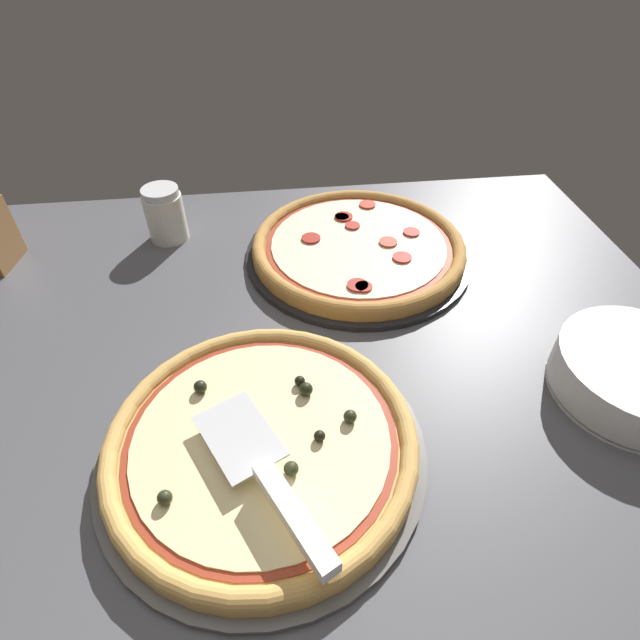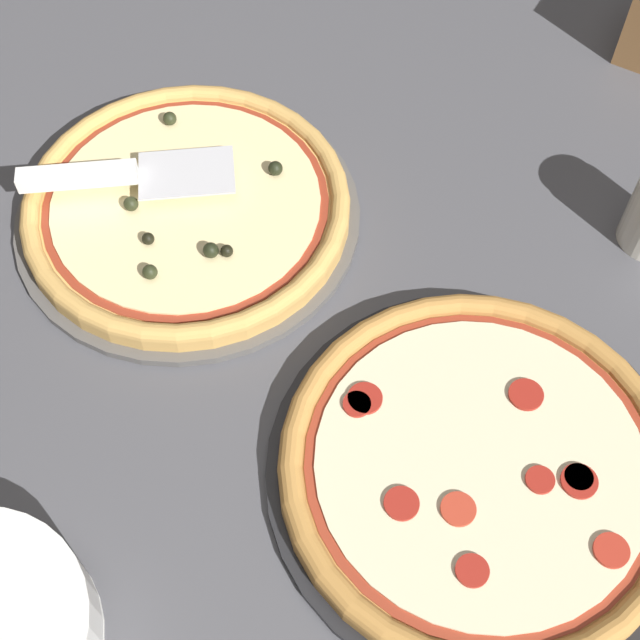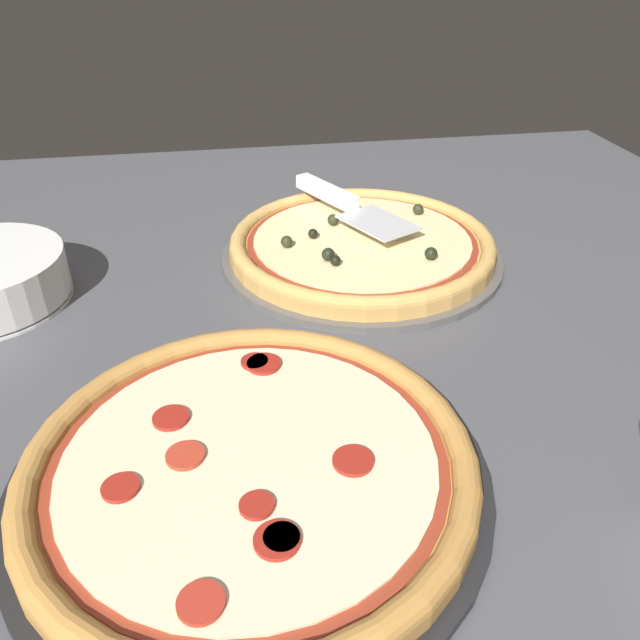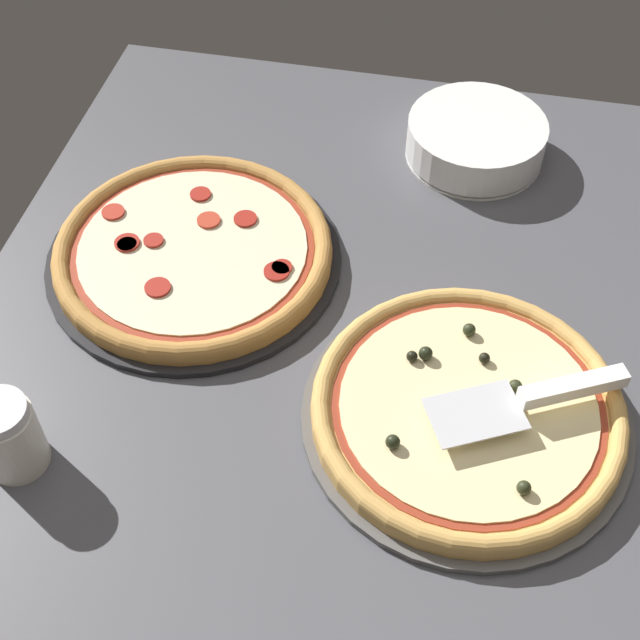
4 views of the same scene
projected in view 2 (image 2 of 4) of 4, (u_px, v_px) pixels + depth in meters
ground_plane at (235, 247)px, 103.96cm from camera, size 136.03×123.20×3.60cm
pizza_pan_front at (189, 216)px, 103.52cm from camera, size 39.96×39.96×1.00cm
pizza_front at (187, 205)px, 101.86cm from camera, size 37.56×37.56×3.97cm
pizza_pan_back at (478, 473)px, 86.27cm from camera, size 41.23×41.23×1.00cm
pizza_back at (480, 465)px, 84.76cm from camera, size 38.76×38.76×2.75cm
serving_spatula at (104, 175)px, 99.94cm from camera, size 15.11×23.64×2.00cm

